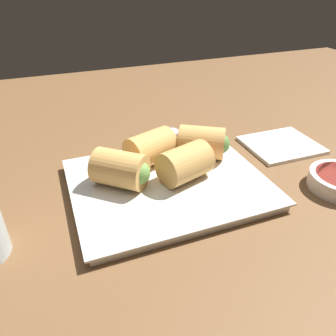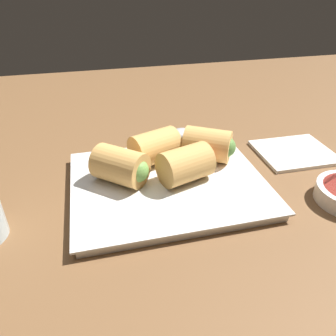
{
  "view_description": "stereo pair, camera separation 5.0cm",
  "coord_description": "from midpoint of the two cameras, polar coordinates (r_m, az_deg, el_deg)",
  "views": [
    {
      "loc": [
        18.11,
        34.0,
        30.29
      ],
      "look_at": [
        3.89,
        -2.9,
        5.56
      ],
      "focal_mm": 35.0,
      "sensor_mm": 36.0,
      "label": 1
    },
    {
      "loc": [
        13.34,
        35.5,
        30.29
      ],
      "look_at": [
        3.89,
        -2.9,
        5.56
      ],
      "focal_mm": 35.0,
      "sensor_mm": 36.0,
      "label": 2
    }
  ],
  "objects": [
    {
      "name": "spoon",
      "position": [
        0.63,
        -2.91,
        5.78
      ],
      "size": [
        16.92,
        7.18,
        1.48
      ],
      "color": "#B2B2B7",
      "rests_on": "table_surface"
    },
    {
      "name": "roll_back_left",
      "position": [
        0.46,
        -10.96,
        -0.37
      ],
      "size": [
        8.77,
        8.57,
        5.15
      ],
      "color": "#DBA356",
      "rests_on": "serving_plate"
    },
    {
      "name": "roll_front_left",
      "position": [
        0.47,
        0.36,
        0.9
      ],
      "size": [
        8.52,
        7.05,
        5.15
      ],
      "color": "#DBA356",
      "rests_on": "serving_plate"
    },
    {
      "name": "serving_plate",
      "position": [
        0.48,
        -2.98,
        -2.93
      ],
      "size": [
        27.68,
        22.6,
        1.5
      ],
      "color": "silver",
      "rests_on": "table_surface"
    },
    {
      "name": "napkin",
      "position": [
        0.62,
        16.97,
        3.8
      ],
      "size": [
        12.74,
        10.88,
        0.6
      ],
      "color": "silver",
      "rests_on": "table_surface"
    },
    {
      "name": "table_surface",
      "position": [
        0.48,
        2.6,
        -5.54
      ],
      "size": [
        180.0,
        140.0,
        2.0
      ],
      "color": "brown",
      "rests_on": "ground"
    },
    {
      "name": "roll_front_right",
      "position": [
        0.51,
        -5.46,
        3.57
      ],
      "size": [
        8.54,
        7.32,
        5.15
      ],
      "color": "#DBA356",
      "rests_on": "serving_plate"
    },
    {
      "name": "roll_back_right",
      "position": [
        0.52,
        3.68,
        4.37
      ],
      "size": [
        8.79,
        8.14,
        5.15
      ],
      "color": "#DBA356",
      "rests_on": "serving_plate"
    }
  ]
}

